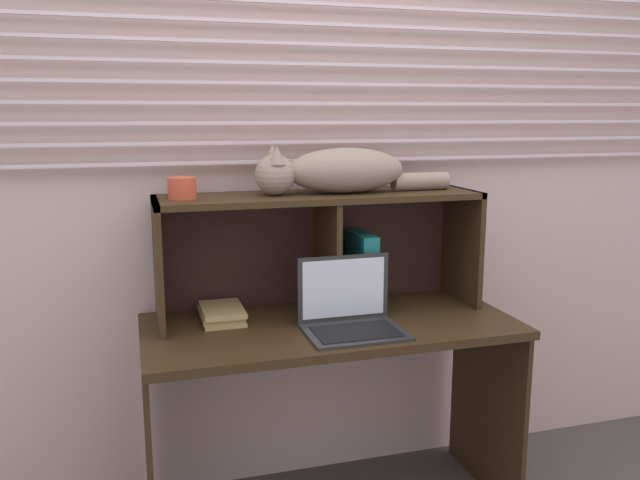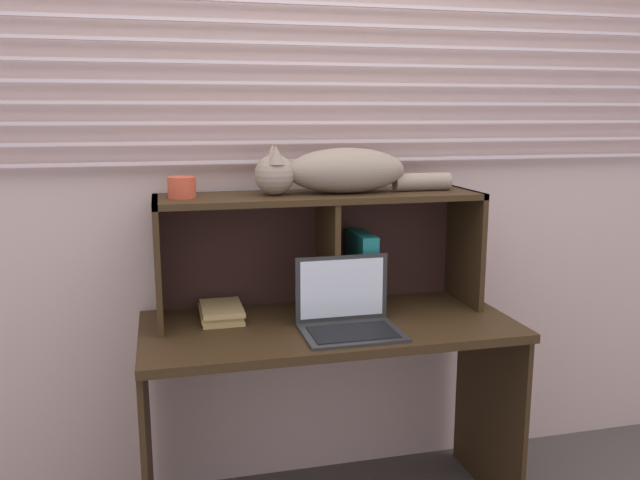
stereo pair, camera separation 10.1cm
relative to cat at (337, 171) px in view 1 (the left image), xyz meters
The scene contains 8 objects.
back_panel_with_blinds 0.21m from the cat, 106.90° to the left, with size 4.40×0.08×2.50m.
desk 0.68m from the cat, 115.36° to the right, with size 1.28×0.58×0.73m.
hutch_shelf_unit 0.22m from the cat, 152.12° to the left, with size 1.15×0.31×0.43m.
cat is the anchor object (origin of this frame).
laptop 0.51m from the cat, 95.15° to the right, with size 0.32×0.25×0.24m.
binder_upright 0.38m from the cat, ahead, with size 0.06×0.22×0.29m, color #197170.
book_stack 0.64m from the cat, behind, with size 0.15×0.23×0.05m.
small_basket 0.54m from the cat, behind, with size 0.09×0.09×0.07m, color #C54A2F.
Camera 1 is at (-0.64, -1.84, 1.45)m, focal length 36.46 mm.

